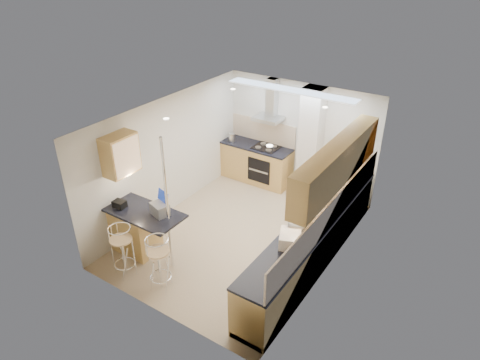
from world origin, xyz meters
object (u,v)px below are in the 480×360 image
Objects in this scene: laptop at (160,209)px; bar_stool_near at (123,251)px; microwave at (301,221)px; bread_bin at (290,239)px; bar_stool_end at (159,263)px.

laptop reaches higher than bar_stool_near.
microwave is at bearing 39.90° from laptop.
laptop is 0.77× the size of bread_bin.
laptop reaches higher than bar_stool_end.
bar_stool_near is (-0.26, -0.71, -0.56)m from laptop.
bar_stool_near is at bearing 101.95° from microwave.
bar_stool_near is at bearing -176.71° from bread_bin.
microwave is 2.42m from laptop.
bar_stool_end is (0.48, -0.61, -0.55)m from laptop.
bread_bin is (0.05, -0.48, -0.06)m from microwave.
microwave is 0.60× the size of bar_stool_near.
microwave is 1.87× the size of laptop.
bar_stool_end is at bearing 0.67° from bar_stool_near.
bread_bin reaches higher than bar_stool_near.
bar_stool_near is at bearing 146.60° from bar_stool_end.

